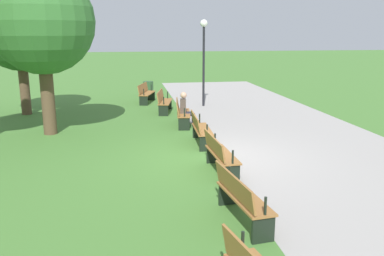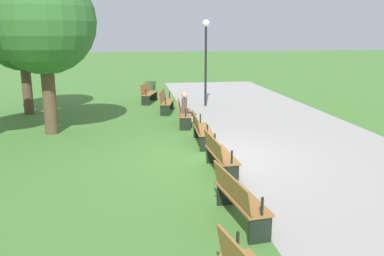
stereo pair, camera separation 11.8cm
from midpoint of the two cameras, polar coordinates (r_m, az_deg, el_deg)
The scene contains 13 objects.
ground_plane at distance 10.66m, azimuth 3.17°, elevation -4.09°, with size 120.00×120.00×0.00m, color #477A33.
path_paving at distance 11.58m, azimuth 17.41°, elevation -3.26°, with size 32.07×5.68×0.01m, color #A39E99.
bench_0 at distance 18.85m, azimuth -6.08°, elevation 4.99°, with size 1.68×0.91×0.89m.
bench_1 at distance 16.48m, azimuth -3.59°, elevation 3.83°, with size 1.67×0.79×0.89m.
bench_2 at distance 14.10m, azimuth -1.06°, elevation 2.22°, with size 1.66×0.67×0.89m.
bench_3 at distance 11.71m, azimuth 1.53°, elevation -0.10°, with size 1.63×0.54×0.89m.
bench_4 at distance 9.33m, azimuth 4.20°, elevation -3.67°, with size 1.63×0.54×0.89m.
bench_5 at distance 7.00m, azimuth 7.08°, elevation -9.70°, with size 1.66×0.67×0.89m.
person_seated at distance 14.00m, azimuth -0.48°, elevation 2.85°, with size 0.37×0.55×1.20m.
tree_0 at distance 17.19m, azimuth -22.82°, elevation 12.48°, with size 3.04×3.04×4.77m.
tree_4 at distance 13.45m, azimuth -20.13°, elevation 13.89°, with size 3.23×3.23×5.14m.
lamp_post at distance 17.71m, azimuth 2.17°, elevation 11.55°, with size 0.32×0.32×3.74m.
trash_bin at distance 20.84m, azimuth -5.72°, elevation 5.57°, with size 0.52×0.52×0.76m, color #2D512D.
Camera 2 is at (9.96, -2.02, 3.20)m, focal length 37.60 mm.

